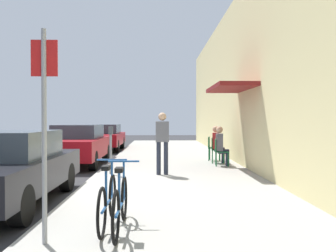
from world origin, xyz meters
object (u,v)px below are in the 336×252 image
(parked_car_2, at_px, (105,137))
(bicycle_0, at_px, (108,201))
(seated_patron_0, at_px, (221,145))
(cafe_chair_1, at_px, (216,148))
(pedestrian_standing, at_px, (162,138))
(street_sign, at_px, (44,118))
(cafe_chair_2, at_px, (212,147))
(bicycle_1, at_px, (120,204))
(seated_patron_1, at_px, (217,143))
(parked_car_0, at_px, (7,167))
(parking_meter, at_px, (111,146))
(cafe_chair_0, at_px, (219,150))
(parked_car_1, at_px, (78,144))

(parked_car_2, bearing_deg, bicycle_0, -81.30)
(seated_patron_0, bearing_deg, cafe_chair_1, 94.24)
(pedestrian_standing, bearing_deg, parked_car_2, 107.66)
(street_sign, height_order, cafe_chair_2, street_sign)
(seated_patron_0, relative_size, cafe_chair_2, 1.48)
(bicycle_1, height_order, seated_patron_1, seated_patron_1)
(bicycle_1, xyz_separation_m, cafe_chair_2, (2.50, 8.44, 0.14))
(bicycle_0, bearing_deg, parked_car_0, 139.52)
(seated_patron_0, relative_size, cafe_chair_1, 1.48)
(seated_patron_1, xyz_separation_m, cafe_chair_2, (-0.06, 0.78, -0.19))
(bicycle_0, distance_m, cafe_chair_1, 7.94)
(parked_car_2, relative_size, street_sign, 1.69)
(parking_meter, bearing_deg, cafe_chair_1, 37.17)
(parked_car_2, xyz_separation_m, cafe_chair_2, (4.86, -5.91, -0.09))
(parked_car_2, distance_m, cafe_chair_0, 8.92)
(street_sign, xyz_separation_m, cafe_chair_2, (3.36, 8.92, -1.02))
(parked_car_1, xyz_separation_m, street_sign, (1.50, -8.55, 0.89))
(cafe_chair_1, xyz_separation_m, seated_patron_1, (0.06, -0.01, 0.19))
(bicycle_1, bearing_deg, street_sign, -151.21)
(parked_car_0, distance_m, parked_car_1, 6.02)
(seated_patron_1, height_order, cafe_chair_2, seated_patron_1)
(parking_meter, relative_size, seated_patron_0, 1.02)
(parked_car_2, distance_m, bicycle_1, 14.55)
(cafe_chair_1, bearing_deg, parked_car_1, 175.23)
(cafe_chair_1, bearing_deg, cafe_chair_0, -90.02)
(cafe_chair_0, distance_m, cafe_chair_2, 1.57)
(pedestrian_standing, bearing_deg, cafe_chair_2, 61.27)
(pedestrian_standing, bearing_deg, street_sign, -105.09)
(cafe_chair_1, distance_m, cafe_chair_2, 0.77)
(parking_meter, height_order, bicycle_1, parking_meter)
(cafe_chair_1, bearing_deg, bicycle_1, -108.03)
(parked_car_1, height_order, cafe_chair_0, parked_car_1)
(cafe_chair_0, bearing_deg, bicycle_0, -112.01)
(parked_car_2, relative_size, cafe_chair_1, 5.06)
(parking_meter, xyz_separation_m, street_sign, (-0.05, -5.63, 0.75))
(parked_car_1, height_order, cafe_chair_1, parked_car_1)
(parked_car_0, height_order, cafe_chair_1, parked_car_0)
(pedestrian_standing, bearing_deg, parking_meter, 173.85)
(cafe_chair_2, bearing_deg, cafe_chair_0, -90.06)
(parking_meter, xyz_separation_m, cafe_chair_1, (3.31, 2.51, -0.26))
(bicycle_0, bearing_deg, parked_car_1, 105.38)
(parked_car_0, distance_m, cafe_chair_1, 7.43)
(parking_meter, height_order, cafe_chair_2, parking_meter)
(seated_patron_0, xyz_separation_m, cafe_chair_2, (-0.06, 1.58, -0.19))
(parking_meter, height_order, cafe_chair_0, parking_meter)
(street_sign, bearing_deg, parking_meter, 89.49)
(seated_patron_0, xyz_separation_m, cafe_chair_1, (-0.06, 0.80, -0.19))
(cafe_chair_1, height_order, seated_patron_1, seated_patron_1)
(street_sign, xyz_separation_m, cafe_chair_0, (3.36, 7.35, -1.02))
(parking_meter, height_order, street_sign, street_sign)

